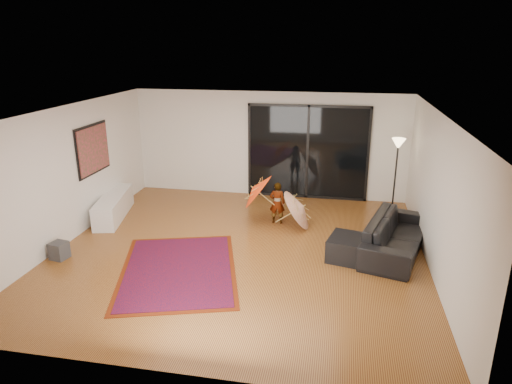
% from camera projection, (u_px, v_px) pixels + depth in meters
% --- Properties ---
extents(floor, '(7.00, 7.00, 0.00)m').
position_uv_depth(floor, '(240.00, 251.00, 8.86)').
color(floor, '#9D652B').
rests_on(floor, ground).
extents(ceiling, '(7.00, 7.00, 0.00)m').
position_uv_depth(ceiling, '(238.00, 112.00, 8.01)').
color(ceiling, white).
rests_on(ceiling, wall_back).
extents(wall_back, '(7.00, 0.00, 7.00)m').
position_uv_depth(wall_back, '(269.00, 145.00, 11.70)').
color(wall_back, silver).
rests_on(wall_back, floor).
extents(wall_front, '(7.00, 0.00, 7.00)m').
position_uv_depth(wall_front, '(171.00, 276.00, 5.17)').
color(wall_front, silver).
rests_on(wall_front, floor).
extents(wall_left, '(0.00, 7.00, 7.00)m').
position_uv_depth(wall_left, '(67.00, 175.00, 9.05)').
color(wall_left, silver).
rests_on(wall_left, floor).
extents(wall_right, '(0.00, 7.00, 7.00)m').
position_uv_depth(wall_right, '(438.00, 196.00, 7.82)').
color(wall_right, silver).
rests_on(wall_right, floor).
extents(sliding_door, '(3.06, 0.07, 2.40)m').
position_uv_depth(sliding_door, '(308.00, 152.00, 11.54)').
color(sliding_door, black).
rests_on(sliding_door, wall_back).
extents(painting, '(0.04, 1.28, 1.08)m').
position_uv_depth(painting, '(93.00, 149.00, 9.88)').
color(painting, black).
rests_on(painting, wall_left).
extents(media_console, '(0.87, 1.95, 0.53)m').
position_uv_depth(media_console, '(114.00, 206.00, 10.50)').
color(media_console, white).
rests_on(media_console, floor).
extents(speaker, '(0.33, 0.33, 0.32)m').
position_uv_depth(speaker, '(59.00, 250.00, 8.52)').
color(speaker, '#424244').
rests_on(speaker, floor).
extents(persian_rug, '(2.72, 3.26, 0.02)m').
position_uv_depth(persian_rug, '(178.00, 270.00, 8.12)').
color(persian_rug, '#581C07').
rests_on(persian_rug, floor).
extents(sofa, '(1.52, 2.49, 0.68)m').
position_uv_depth(sofa, '(396.00, 235.00, 8.75)').
color(sofa, black).
rests_on(sofa, floor).
extents(ottoman, '(0.90, 0.90, 0.43)m').
position_uv_depth(ottoman, '(350.00, 248.00, 8.48)').
color(ottoman, black).
rests_on(ottoman, floor).
extents(floor_lamp, '(0.31, 0.31, 1.79)m').
position_uv_depth(floor_lamp, '(397.00, 155.00, 10.40)').
color(floor_lamp, black).
rests_on(floor_lamp, floor).
extents(child, '(0.36, 0.24, 0.95)m').
position_uv_depth(child, '(277.00, 203.00, 10.10)').
color(child, '#999999').
rests_on(child, floor).
extents(parasol_orange, '(0.69, 0.91, 0.91)m').
position_uv_depth(parasol_orange, '(252.00, 191.00, 10.06)').
color(parasol_orange, red).
rests_on(parasol_orange, child).
extents(parasol_white, '(0.69, 0.94, 0.98)m').
position_uv_depth(parasol_white, '(304.00, 206.00, 9.84)').
color(parasol_white, silver).
rests_on(parasol_white, floor).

